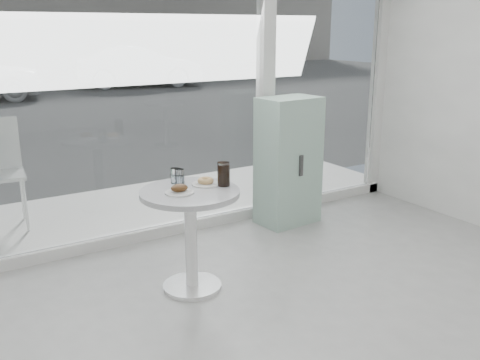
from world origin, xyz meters
TOP-DOWN VIEW (x-y plane):
  - storefront at (0.07, 3.00)m, footprint 5.00×0.14m
  - main_table at (-0.50, 1.90)m, footprint 0.72×0.72m
  - patio_deck at (0.00, 3.80)m, footprint 5.60×1.60m
  - mint_cabinet at (0.96, 2.68)m, footprint 0.61×0.43m
  - car_silver at (4.42, 15.41)m, footprint 4.16×2.22m
  - plate_fritter at (-0.59, 1.87)m, footprint 0.20×0.20m
  - plate_donut at (-0.34, 1.96)m, footprint 0.21×0.21m
  - water_tumbler_a at (-0.51, 2.12)m, footprint 0.07×0.07m
  - water_tumbler_b at (-0.49, 2.09)m, footprint 0.07×0.07m
  - cola_glass at (-0.24, 1.87)m, footprint 0.09×0.09m

SIDE VIEW (x-z plane):
  - patio_deck at x=0.00m, z-range 0.00..0.05m
  - main_table at x=-0.50m, z-range 0.17..0.94m
  - mint_cabinet at x=0.96m, z-range 0.00..1.25m
  - car_silver at x=4.42m, z-range 0.00..1.30m
  - plate_donut at x=-0.34m, z-range 0.76..0.82m
  - plate_fritter at x=-0.59m, z-range 0.76..0.83m
  - water_tumbler_b at x=-0.49m, z-range 0.76..0.88m
  - water_tumbler_a at x=-0.51m, z-range 0.76..0.88m
  - cola_glass at x=-0.24m, z-range 0.77..0.94m
  - storefront at x=0.07m, z-range 0.21..3.21m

